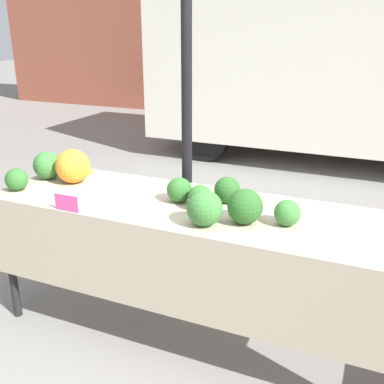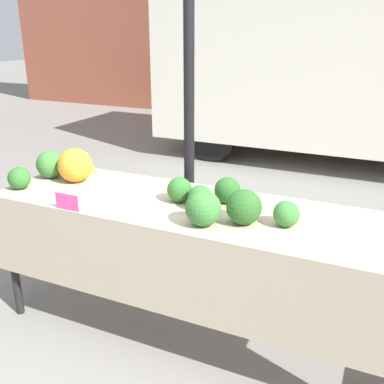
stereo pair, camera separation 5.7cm
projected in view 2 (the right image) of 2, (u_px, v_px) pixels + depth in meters
ground_plane at (192, 331)px, 2.79m from camera, size 40.00×40.00×0.00m
tent_pole at (189, 94)px, 2.89m from camera, size 0.07×0.07×2.74m
parked_truck at (343, 57)px, 6.03m from camera, size 5.18×2.00×2.68m
market_table at (187, 228)px, 2.48m from camera, size 2.35×0.71×0.84m
orange_cauliflower at (75, 165)px, 2.86m from camera, size 0.22×0.22×0.22m
romanesco_head at (84, 163)px, 3.05m from camera, size 0.17×0.17×0.14m
broccoli_head_0 at (286, 214)px, 2.22m from camera, size 0.13×0.13×0.13m
broccoli_head_1 at (200, 197)px, 2.43m from camera, size 0.14×0.14×0.14m
broccoli_head_2 at (227, 190)px, 2.52m from camera, size 0.15×0.15×0.15m
broccoli_head_3 at (180, 190)px, 2.53m from camera, size 0.14×0.14×0.14m
broccoli_head_4 at (19, 178)px, 2.74m from camera, size 0.14×0.14×0.14m
broccoli_head_5 at (203, 208)px, 2.22m from camera, size 0.18×0.18×0.18m
broccoli_head_6 at (244, 207)px, 2.24m from camera, size 0.18×0.18×0.18m
broccoli_head_7 at (50, 164)px, 2.94m from camera, size 0.18×0.18×0.18m
price_sign at (67, 202)px, 2.43m from camera, size 0.15×0.01×0.09m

